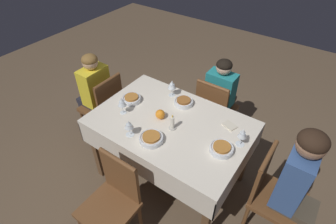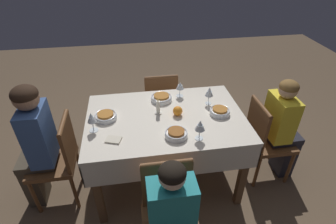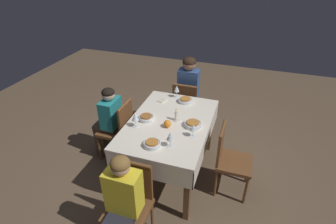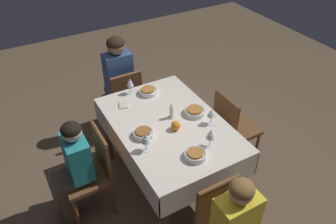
# 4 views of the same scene
# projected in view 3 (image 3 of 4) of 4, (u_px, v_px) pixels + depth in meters

# --- Properties ---
(ground_plane) EXTENTS (8.00, 8.00, 0.00)m
(ground_plane) POSITION_uv_depth(u_px,v_px,m) (169.00, 171.00, 3.41)
(ground_plane) COLOR brown
(dining_table) EXTENTS (1.36, 0.92, 0.77)m
(dining_table) POSITION_uv_depth(u_px,v_px,m) (169.00, 129.00, 3.06)
(dining_table) COLOR silver
(dining_table) RESTS_ON ground_plane
(chair_east) EXTENTS (0.39, 0.39, 0.86)m
(chair_east) POSITION_uv_depth(u_px,v_px,m) (186.00, 105.00, 3.94)
(chair_east) COLOR brown
(chair_east) RESTS_ON ground_plane
(chair_north) EXTENTS (0.39, 0.39, 0.86)m
(chair_north) POSITION_uv_depth(u_px,v_px,m) (119.00, 128.00, 3.42)
(chair_north) COLOR brown
(chair_north) RESTS_ON ground_plane
(chair_west) EXTENTS (0.39, 0.39, 0.86)m
(chair_west) POSITION_uv_depth(u_px,v_px,m) (130.00, 201.00, 2.42)
(chair_west) COLOR brown
(chair_west) RESTS_ON ground_plane
(chair_south) EXTENTS (0.39, 0.39, 0.86)m
(chair_south) POSITION_uv_depth(u_px,v_px,m) (229.00, 157.00, 2.93)
(chair_south) COLOR brown
(chair_south) RESTS_ON ground_plane
(person_adult_denim) EXTENTS (0.34, 0.30, 1.19)m
(person_adult_denim) POSITION_uv_depth(u_px,v_px,m) (189.00, 89.00, 3.95)
(person_adult_denim) COLOR #4C4233
(person_adult_denim) RESTS_ON ground_plane
(person_child_teal) EXTENTS (0.30, 0.33, 1.03)m
(person_child_teal) POSITION_uv_depth(u_px,v_px,m) (108.00, 120.00, 3.42)
(person_child_teal) COLOR #4C4233
(person_child_teal) RESTS_ON ground_plane
(person_child_yellow) EXTENTS (0.33, 0.30, 1.07)m
(person_child_yellow) POSITION_uv_depth(u_px,v_px,m) (122.00, 206.00, 2.24)
(person_child_yellow) COLOR #282833
(person_child_yellow) RESTS_ON ground_plane
(bowl_east) EXTENTS (0.19, 0.19, 0.06)m
(bowl_east) POSITION_uv_depth(u_px,v_px,m) (185.00, 100.00, 3.39)
(bowl_east) COLOR silver
(bowl_east) RESTS_ON dining_table
(wine_glass_east) EXTENTS (0.07, 0.07, 0.17)m
(wine_glass_east) POSITION_uv_depth(u_px,v_px,m) (177.00, 89.00, 3.45)
(wine_glass_east) COLOR white
(wine_glass_east) RESTS_ON dining_table
(bowl_north) EXTENTS (0.18, 0.18, 0.06)m
(bowl_north) POSITION_uv_depth(u_px,v_px,m) (146.00, 118.00, 3.03)
(bowl_north) COLOR silver
(bowl_north) RESTS_ON dining_table
(wine_glass_north) EXTENTS (0.08, 0.08, 0.17)m
(wine_glass_north) POSITION_uv_depth(u_px,v_px,m) (135.00, 117.00, 2.86)
(wine_glass_north) COLOR white
(wine_glass_north) RESTS_ON dining_table
(bowl_west) EXTENTS (0.18, 0.18, 0.06)m
(bowl_west) POSITION_uv_depth(u_px,v_px,m) (152.00, 144.00, 2.62)
(bowl_west) COLOR silver
(bowl_west) RESTS_ON dining_table
(wine_glass_west) EXTENTS (0.07, 0.07, 0.17)m
(wine_glass_west) POSITION_uv_depth(u_px,v_px,m) (170.00, 136.00, 2.56)
(wine_glass_west) COLOR white
(wine_glass_west) RESTS_ON dining_table
(bowl_south) EXTENTS (0.19, 0.19, 0.06)m
(bowl_south) POSITION_uv_depth(u_px,v_px,m) (193.00, 124.00, 2.92)
(bowl_south) COLOR silver
(bowl_south) RESTS_ON dining_table
(wine_glass_south) EXTENTS (0.07, 0.07, 0.15)m
(wine_glass_south) POSITION_uv_depth(u_px,v_px,m) (193.00, 128.00, 2.71)
(wine_glass_south) COLOR white
(wine_glass_south) RESTS_ON dining_table
(candle_centerpiece) EXTENTS (0.06, 0.06, 0.15)m
(candle_centerpiece) POSITION_uv_depth(u_px,v_px,m) (176.00, 116.00, 3.01)
(candle_centerpiece) COLOR beige
(candle_centerpiece) RESTS_ON dining_table
(orange_fruit) EXTENTS (0.08, 0.08, 0.08)m
(orange_fruit) POSITION_uv_depth(u_px,v_px,m) (167.00, 124.00, 2.90)
(orange_fruit) COLOR orange
(orange_fruit) RESTS_ON dining_table
(napkin_red_folded) EXTENTS (0.13, 0.11, 0.01)m
(napkin_red_folded) POSITION_uv_depth(u_px,v_px,m) (162.00, 100.00, 3.42)
(napkin_red_folded) COLOR beige
(napkin_red_folded) RESTS_ON dining_table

